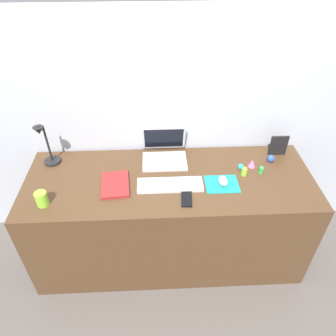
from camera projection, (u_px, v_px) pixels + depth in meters
The scene contains 17 objects.
ground_plane at pixel (169, 250), 2.50m from camera, with size 6.00×6.00×0.00m, color #59514C.
back_wall at pixel (167, 133), 2.27m from camera, with size 3.06×0.05×1.69m, color #B2B7C1.
desk at pixel (169, 218), 2.27m from camera, with size 1.86×0.67×0.74m, color #4C331E.
laptop at pixel (164, 151), 2.19m from camera, with size 0.30×0.27×0.21m.
keyboard at pixel (170, 185), 1.98m from camera, with size 0.41×0.13×0.02m, color silver.
mousepad at pixel (222, 184), 2.00m from camera, with size 0.21×0.17×0.00m, color teal.
mouse at pixel (223, 181), 1.99m from camera, with size 0.06×0.10×0.03m, color silver.
cell_phone at pixel (187, 199), 1.89m from camera, with size 0.06×0.13×0.01m, color black.
desk_lamp at pixel (46, 146), 2.05m from camera, with size 0.11×0.16×0.34m.
notebook_pad at pixel (115, 184), 1.98m from camera, with size 0.17×0.24×0.02m, color maroon.
picture_frame at pixel (278, 146), 2.20m from camera, with size 0.12×0.02×0.15m, color black.
coffee_mug at pixel (42, 199), 1.83m from camera, with size 0.07×0.07×0.09m, color #8CDB33.
toy_figurine_blue at pixel (271, 158), 2.17m from camera, with size 0.05×0.05×0.05m, color blue.
toy_figurine_green at pixel (261, 170), 2.07m from camera, with size 0.03×0.03×0.06m.
toy_figurine_pink at pixel (252, 163), 2.12m from camera, with size 0.05×0.05×0.05m, color pink.
toy_figurine_lime at pixel (244, 171), 2.05m from camera, with size 0.04×0.04×0.06m.
toy_figurine_cyan at pixel (241, 167), 2.11m from camera, with size 0.04×0.04×0.04m, color #28B7CC.
Camera 1 is at (-0.08, -1.54, 2.07)m, focal length 33.91 mm.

